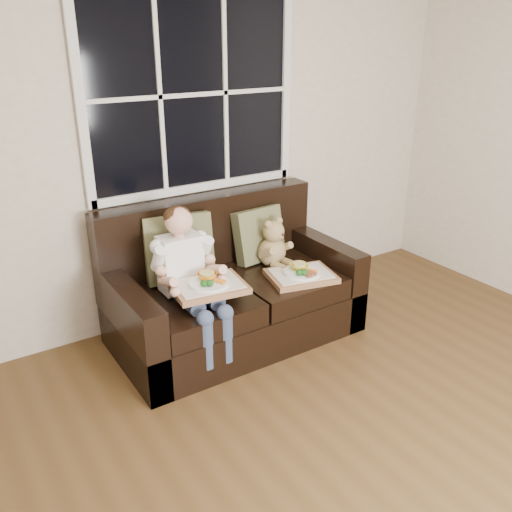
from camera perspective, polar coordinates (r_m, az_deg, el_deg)
window_back at (r=3.91m, az=-6.66°, el=16.53°), size 1.62×0.04×1.37m
loveseat at (r=3.90m, az=-2.70°, el=-4.03°), size 1.70×0.92×0.96m
pillow_left at (r=3.74m, az=-8.13°, el=0.81°), size 0.50×0.31×0.48m
pillow_right at (r=4.05m, az=0.29°, el=2.25°), size 0.41×0.22×0.41m
child at (r=3.49m, az=-7.23°, el=-1.27°), size 0.40×0.60×0.90m
teddy_bear at (r=3.97m, az=1.82°, el=1.05°), size 0.24×0.30×0.37m
tray_left at (r=3.43m, az=-5.01°, el=-3.07°), size 0.50×0.40×0.10m
tray_right at (r=3.80m, az=4.77°, el=-1.95°), size 0.52×0.44×0.10m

